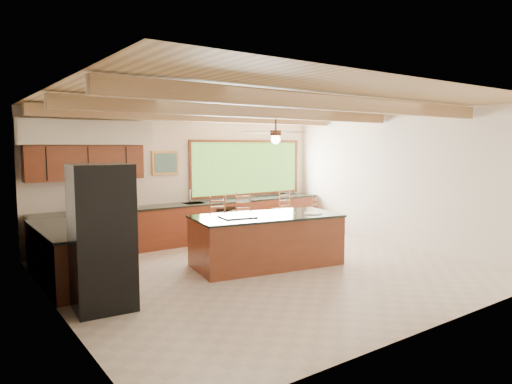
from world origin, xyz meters
TOP-DOWN VIEW (x-y plane):
  - ground at (0.00, 0.00)m, footprint 7.20×7.20m
  - room_shell at (-0.17, 0.65)m, footprint 7.27×6.54m
  - counter_run at (-0.82, 2.52)m, footprint 7.12×3.10m
  - island at (0.15, 0.33)m, footprint 2.91×1.73m
  - refrigerator at (-3.05, -0.21)m, footprint 0.83×0.81m
  - bar_stool_a at (0.10, 2.08)m, footprint 0.49×0.49m
  - bar_stool_b at (0.90, 2.25)m, footprint 0.52×0.52m
  - bar_stool_c at (2.44, 1.65)m, footprint 0.50×0.50m
  - bar_stool_d at (2.07, 2.26)m, footprint 0.41×0.41m

SIDE VIEW (x-z plane):
  - ground at x=0.00m, z-range 0.00..0.00m
  - counter_run at x=-0.82m, z-range -0.17..1.10m
  - island at x=0.15m, z-range -0.01..0.96m
  - bar_stool_c at x=2.44m, z-range 0.10..1.15m
  - bar_stool_d at x=2.07m, z-range 0.10..1.24m
  - bar_stool_a at x=0.10m, z-range 0.11..1.27m
  - bar_stool_b at x=0.90m, z-range 0.11..1.30m
  - refrigerator at x=-3.05m, z-range 0.00..2.00m
  - room_shell at x=-0.17m, z-range 0.70..3.72m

